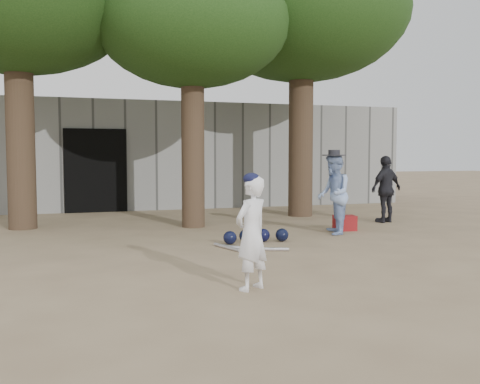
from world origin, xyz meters
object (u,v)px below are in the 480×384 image
object	(u,v)px
spectator_dark	(386,189)
spectator_blue	(334,194)
red_bag	(345,223)
boy_player	(252,233)

from	to	relation	value
spectator_dark	spectator_blue	bearing A→B (deg)	16.46
spectator_dark	red_bag	size ratio (longest dim) A/B	3.56
spectator_dark	red_bag	world-z (taller)	spectator_dark
spectator_blue	red_bag	xyz separation A→B (m)	(0.47, 0.40, -0.62)
spectator_blue	spectator_dark	world-z (taller)	spectator_blue
spectator_blue	spectator_dark	distance (m)	2.34
boy_player	red_bag	xyz separation A→B (m)	(3.34, 3.90, -0.49)
spectator_blue	red_bag	distance (m)	0.88
boy_player	spectator_dark	distance (m)	6.79
spectator_dark	red_bag	distance (m)	1.83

